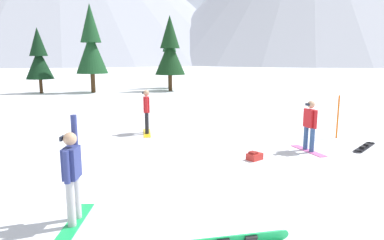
% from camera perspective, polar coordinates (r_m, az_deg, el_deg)
% --- Properties ---
extents(ground_plane, '(800.00, 800.00, 0.00)m').
position_cam_1_polar(ground_plane, '(7.66, 9.38, -13.37)').
color(ground_plane, white).
extents(snowboarder_foreground, '(0.39, 1.61, 2.00)m').
position_cam_1_polar(snowboarder_foreground, '(6.78, -19.03, -8.43)').
color(snowboarder_foreground, '#19B259').
rests_on(snowboarder_foreground, ground_plane).
extents(snowboarder_midground, '(0.85, 1.52, 1.67)m').
position_cam_1_polar(snowboarder_midground, '(11.92, 18.72, -0.79)').
color(snowboarder_midground, pink).
rests_on(snowboarder_midground, ground_plane).
extents(snowboarder_background, '(0.59, 1.61, 1.76)m').
position_cam_1_polar(snowboarder_background, '(14.06, -7.46, 1.53)').
color(snowboarder_background, yellow).
rests_on(snowboarder_background, ground_plane).
extents(loose_snowboard_near_right, '(1.36, 1.66, 0.09)m').
position_cam_1_polar(loose_snowboard_near_right, '(13.30, 26.38, -3.98)').
color(loose_snowboard_near_right, black).
rests_on(loose_snowboard_near_right, ground_plane).
extents(backpack_red, '(0.54, 0.54, 0.26)m').
position_cam_1_polar(backpack_red, '(10.69, 10.19, -5.85)').
color(backpack_red, red).
rests_on(backpack_red, ground_plane).
extents(trail_marker_pole, '(0.06, 0.06, 1.64)m').
position_cam_1_polar(trail_marker_pole, '(14.24, 22.76, 0.47)').
color(trail_marker_pole, orange).
rests_on(trail_marker_pole, ground_plane).
extents(pine_tree_short, '(2.04, 2.04, 6.21)m').
position_cam_1_polar(pine_tree_short, '(34.54, -3.72, 10.83)').
color(pine_tree_short, '#472D19').
rests_on(pine_tree_short, ground_plane).
extents(pine_tree_slender, '(2.72, 2.72, 6.69)m').
position_cam_1_polar(pine_tree_slender, '(31.73, -3.63, 11.36)').
color(pine_tree_slender, '#472D19').
rests_on(pine_tree_slender, ground_plane).
extents(pine_tree_tall, '(2.26, 2.26, 5.47)m').
position_cam_1_polar(pine_tree_tall, '(32.29, -23.79, 9.32)').
color(pine_tree_tall, '#472D19').
rests_on(pine_tree_tall, ground_plane).
extents(pine_tree_twin, '(2.66, 2.66, 7.47)m').
position_cam_1_polar(pine_tree_twin, '(31.39, -16.19, 11.76)').
color(pine_tree_twin, '#472D19').
rests_on(pine_tree_twin, ground_plane).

